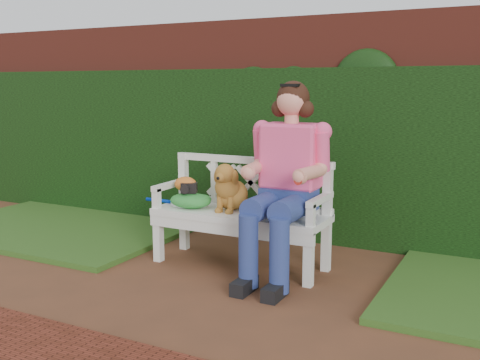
% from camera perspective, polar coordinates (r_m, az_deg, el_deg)
% --- Properties ---
extents(ground, '(60.00, 60.00, 0.00)m').
position_cam_1_polar(ground, '(4.31, -2.15, -11.30)').
color(ground, '#4F2F1E').
extents(brick_wall, '(10.00, 0.30, 2.20)m').
position_cam_1_polar(brick_wall, '(5.77, 7.08, 5.21)').
color(brick_wall, maroon).
rests_on(brick_wall, ground).
extents(ivy_hedge, '(10.00, 0.18, 1.70)m').
position_cam_1_polar(ivy_hedge, '(5.59, 6.25, 2.51)').
color(ivy_hedge, '#1B4B13').
rests_on(ivy_hedge, ground).
extents(grass_left, '(2.60, 2.00, 0.05)m').
position_cam_1_polar(grass_left, '(6.39, -17.19, -4.50)').
color(grass_left, '#1A4010').
rests_on(grass_left, ground).
extents(garden_bench, '(1.62, 0.70, 0.48)m').
position_cam_1_polar(garden_bench, '(4.83, 0.00, -5.98)').
color(garden_bench, white).
rests_on(garden_bench, ground).
extents(seated_woman, '(0.88, 1.05, 1.63)m').
position_cam_1_polar(seated_woman, '(4.50, 4.91, 0.36)').
color(seated_woman, '#DB4751').
rests_on(seated_woman, ground).
extents(dog, '(0.39, 0.45, 0.42)m').
position_cam_1_polar(dog, '(4.77, -0.96, -0.63)').
color(dog, '#AF7E29').
rests_on(dog, garden_bench).
extents(tennis_racket, '(0.71, 0.39, 0.03)m').
position_cam_1_polar(tennis_racket, '(5.02, -5.49, -2.39)').
color(tennis_racket, white).
rests_on(tennis_racket, garden_bench).
extents(green_bag, '(0.42, 0.35, 0.13)m').
position_cam_1_polar(green_bag, '(4.93, -5.05, -2.04)').
color(green_bag, '#3C8230').
rests_on(green_bag, garden_bench).
extents(camera_item, '(0.16, 0.15, 0.09)m').
position_cam_1_polar(camera_item, '(4.92, -5.19, -0.78)').
color(camera_item, black).
rests_on(camera_item, green_bag).
extents(baseball_glove, '(0.22, 0.17, 0.13)m').
position_cam_1_polar(baseball_glove, '(4.97, -5.56, -0.42)').
color(baseball_glove, orange).
rests_on(baseball_glove, green_bag).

